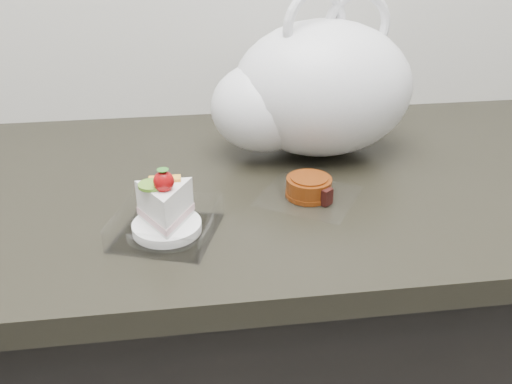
% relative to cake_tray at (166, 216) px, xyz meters
% --- Properties ---
extents(counter, '(2.04, 0.64, 0.90)m').
position_rel_cake_tray_xyz_m(counter, '(0.09, 0.16, -0.48)').
color(counter, black).
rests_on(counter, ground).
extents(cake_tray, '(0.17, 0.17, 0.10)m').
position_rel_cake_tray_xyz_m(cake_tray, '(0.00, 0.00, 0.00)').
color(cake_tray, white).
rests_on(cake_tray, counter).
extents(mooncake_wrap, '(0.19, 0.19, 0.03)m').
position_rel_cake_tray_xyz_m(mooncake_wrap, '(0.22, 0.08, -0.01)').
color(mooncake_wrap, white).
rests_on(mooncake_wrap, counter).
extents(plastic_bag, '(0.40, 0.32, 0.29)m').
position_rel_cake_tray_xyz_m(plastic_bag, '(0.25, 0.25, 0.09)').
color(plastic_bag, white).
rests_on(plastic_bag, counter).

